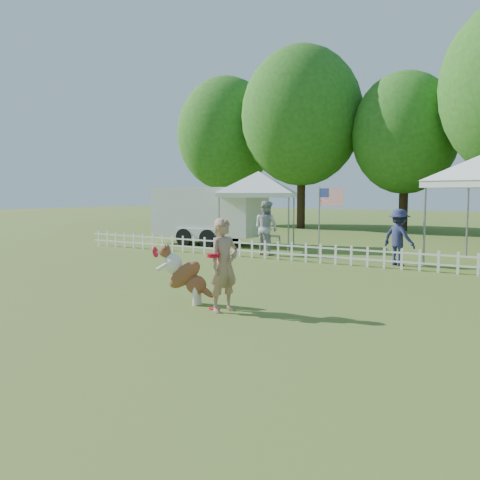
{
  "coord_description": "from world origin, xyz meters",
  "views": [
    {
      "loc": [
        6.32,
        -7.88,
        2.14
      ],
      "look_at": [
        -0.36,
        2.0,
        1.1
      ],
      "focal_mm": 40.0,
      "sensor_mm": 36.0,
      "label": 1
    }
  ],
  "objects_px": {
    "dog": "(185,275)",
    "spectator_a": "(266,228)",
    "canopy_tent_left": "(258,210)",
    "flag_pole": "(319,224)",
    "handler": "(224,265)",
    "spectator_b": "(399,237)",
    "cargo_trailer": "(210,215)",
    "frisbee_on_turf": "(214,308)"
  },
  "relations": [
    {
      "from": "dog",
      "to": "spectator_a",
      "type": "xyz_separation_m",
      "value": [
        -3.03,
        7.99,
        0.38
      ]
    },
    {
      "from": "canopy_tent_left",
      "to": "flag_pole",
      "type": "bearing_deg",
      "value": -56.21
    },
    {
      "from": "flag_pole",
      "to": "spectator_a",
      "type": "xyz_separation_m",
      "value": [
        -2.16,
        0.28,
        -0.23
      ]
    },
    {
      "from": "handler",
      "to": "spectator_b",
      "type": "relative_size",
      "value": 1.01
    },
    {
      "from": "flag_pole",
      "to": "spectator_a",
      "type": "bearing_deg",
      "value": 175.59
    },
    {
      "from": "canopy_tent_left",
      "to": "cargo_trailer",
      "type": "relative_size",
      "value": 0.53
    },
    {
      "from": "handler",
      "to": "cargo_trailer",
      "type": "bearing_deg",
      "value": 51.56
    },
    {
      "from": "frisbee_on_turf",
      "to": "cargo_trailer",
      "type": "bearing_deg",
      "value": 127.53
    },
    {
      "from": "frisbee_on_turf",
      "to": "spectator_a",
      "type": "distance_m",
      "value": 8.93
    },
    {
      "from": "handler",
      "to": "spectator_a",
      "type": "distance_m",
      "value": 9.06
    },
    {
      "from": "canopy_tent_left",
      "to": "spectator_a",
      "type": "bearing_deg",
      "value": -76.22
    },
    {
      "from": "canopy_tent_left",
      "to": "frisbee_on_turf",
      "type": "bearing_deg",
      "value": -86.21
    },
    {
      "from": "handler",
      "to": "dog",
      "type": "relative_size",
      "value": 1.49
    },
    {
      "from": "handler",
      "to": "cargo_trailer",
      "type": "height_order",
      "value": "cargo_trailer"
    },
    {
      "from": "dog",
      "to": "canopy_tent_left",
      "type": "height_order",
      "value": "canopy_tent_left"
    },
    {
      "from": "frisbee_on_turf",
      "to": "spectator_b",
      "type": "height_order",
      "value": "spectator_b"
    },
    {
      "from": "canopy_tent_left",
      "to": "cargo_trailer",
      "type": "distance_m",
      "value": 2.38
    },
    {
      "from": "dog",
      "to": "handler",
      "type": "bearing_deg",
      "value": -24.87
    },
    {
      "from": "canopy_tent_left",
      "to": "flag_pole",
      "type": "height_order",
      "value": "canopy_tent_left"
    },
    {
      "from": "frisbee_on_turf",
      "to": "flag_pole",
      "type": "height_order",
      "value": "flag_pole"
    },
    {
      "from": "cargo_trailer",
      "to": "spectator_b",
      "type": "bearing_deg",
      "value": -21.48
    },
    {
      "from": "dog",
      "to": "frisbee_on_turf",
      "type": "xyz_separation_m",
      "value": [
        0.73,
        -0.06,
        -0.56
      ]
    },
    {
      "from": "dog",
      "to": "canopy_tent_left",
      "type": "relative_size",
      "value": 0.39
    },
    {
      "from": "flag_pole",
      "to": "spectator_b",
      "type": "bearing_deg",
      "value": 6.52
    },
    {
      "from": "handler",
      "to": "spectator_b",
      "type": "xyz_separation_m",
      "value": [
        0.67,
        7.98,
        -0.01
      ]
    },
    {
      "from": "dog",
      "to": "canopy_tent_left",
      "type": "bearing_deg",
      "value": 96.58
    },
    {
      "from": "frisbee_on_turf",
      "to": "cargo_trailer",
      "type": "height_order",
      "value": "cargo_trailer"
    },
    {
      "from": "frisbee_on_turf",
      "to": "cargo_trailer",
      "type": "relative_size",
      "value": 0.04
    },
    {
      "from": "spectator_b",
      "to": "frisbee_on_turf",
      "type": "bearing_deg",
      "value": 104.96
    },
    {
      "from": "cargo_trailer",
      "to": "canopy_tent_left",
      "type": "bearing_deg",
      "value": -6.33
    },
    {
      "from": "dog",
      "to": "cargo_trailer",
      "type": "xyz_separation_m",
      "value": [
        -7.03,
        10.03,
        0.65
      ]
    },
    {
      "from": "handler",
      "to": "spectator_a",
      "type": "height_order",
      "value": "spectator_a"
    },
    {
      "from": "frisbee_on_turf",
      "to": "cargo_trailer",
      "type": "xyz_separation_m",
      "value": [
        -7.75,
        10.09,
        1.21
      ]
    },
    {
      "from": "cargo_trailer",
      "to": "spectator_a",
      "type": "distance_m",
      "value": 4.5
    },
    {
      "from": "dog",
      "to": "spectator_b",
      "type": "bearing_deg",
      "value": 59.78
    },
    {
      "from": "spectator_b",
      "to": "handler",
      "type": "bearing_deg",
      "value": 106.98
    },
    {
      "from": "canopy_tent_left",
      "to": "spectator_b",
      "type": "height_order",
      "value": "canopy_tent_left"
    },
    {
      "from": "dog",
      "to": "canopy_tent_left",
      "type": "distance_m",
      "value": 11.14
    },
    {
      "from": "handler",
      "to": "dog",
      "type": "xyz_separation_m",
      "value": [
        -1.0,
        0.12,
        -0.28
      ]
    },
    {
      "from": "cargo_trailer",
      "to": "spectator_b",
      "type": "distance_m",
      "value": 8.97
    },
    {
      "from": "flag_pole",
      "to": "spectator_b",
      "type": "relative_size",
      "value": 1.4
    },
    {
      "from": "dog",
      "to": "frisbee_on_turf",
      "type": "relative_size",
      "value": 5.74
    }
  ]
}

